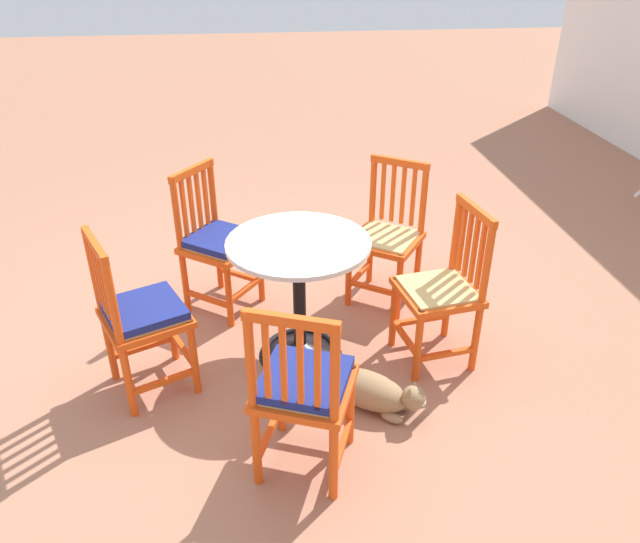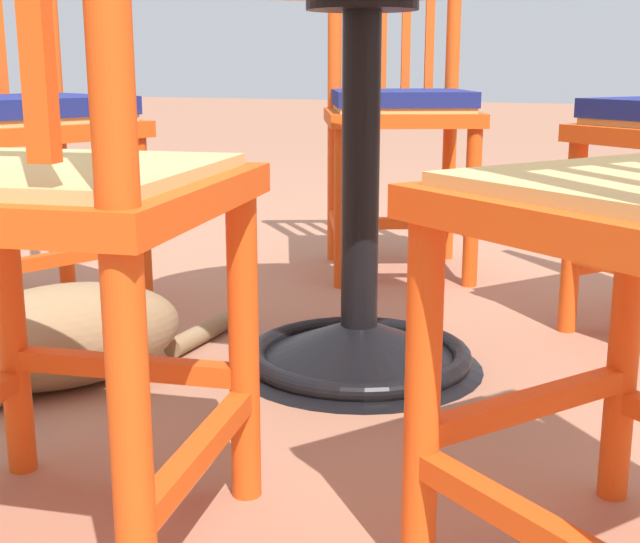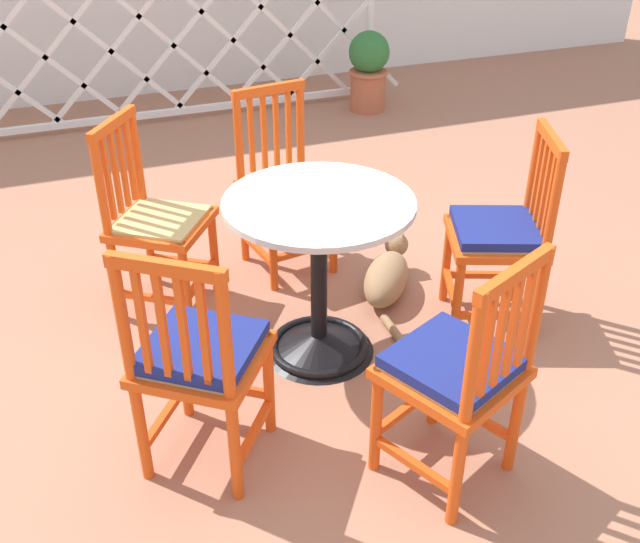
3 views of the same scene
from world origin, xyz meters
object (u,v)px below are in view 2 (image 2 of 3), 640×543
tabby_cat (42,339)px  orange_chair_at_corner (399,111)px  orange_chair_near_fence (23,122)px  cafe_table (360,222)px  orange_chair_by_planter (32,196)px

tabby_cat → orange_chair_at_corner: bearing=-104.9°
orange_chair_at_corner → orange_chair_near_fence: bearing=49.6°
cafe_table → orange_chair_at_corner: orange_chair_at_corner is taller
orange_chair_at_corner → tabby_cat: 1.23m
tabby_cat → orange_chair_near_fence: bearing=-48.6°
orange_chair_by_planter → orange_chair_at_corner: 1.58m
orange_chair_by_planter → orange_chair_at_corner: same height
cafe_table → tabby_cat: size_ratio=1.11×
orange_chair_at_corner → orange_chair_near_fence: same height
orange_chair_by_planter → tabby_cat: (0.38, -0.44, -0.34)m
tabby_cat → orange_chair_by_planter: bearing=130.9°
cafe_table → orange_chair_by_planter: 0.79m
cafe_table → tabby_cat: cafe_table is taller
orange_chair_at_corner → orange_chair_near_fence: (0.64, 0.76, 0.00)m
orange_chair_at_corner → tabby_cat: (0.30, 1.14, -0.35)m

